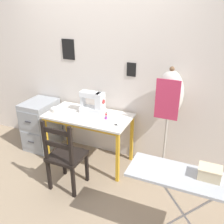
{
  "coord_description": "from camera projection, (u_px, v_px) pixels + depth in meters",
  "views": [
    {
      "loc": [
        1.5,
        -2.35,
        2.11
      ],
      "look_at": [
        0.36,
        0.27,
        0.84
      ],
      "focal_mm": 40.0,
      "sensor_mm": 36.0,
      "label": 1
    }
  ],
  "objects": [
    {
      "name": "scissors",
      "position": [
        117.0,
        126.0,
        3.04
      ],
      "size": [
        0.12,
        0.1,
        0.01
      ],
      "color": "silver",
      "rests_on": "sewing_table"
    },
    {
      "name": "thread_spool_mid_table",
      "position": [
        106.0,
        118.0,
        3.2
      ],
      "size": [
        0.04,
        0.04,
        0.04
      ],
      "color": "purple",
      "rests_on": "sewing_table"
    },
    {
      "name": "filing_cabinet",
      "position": [
        41.0,
        125.0,
        3.84
      ],
      "size": [
        0.41,
        0.54,
        0.75
      ],
      "color": "#93999E",
      "rests_on": "ground_plane"
    },
    {
      "name": "dress_form",
      "position": [
        169.0,
        100.0,
        3.0
      ],
      "size": [
        0.33,
        0.32,
        1.44
      ],
      "color": "#846647",
      "rests_on": "ground_plane"
    },
    {
      "name": "wooden_chair",
      "position": [
        66.0,
        156.0,
        2.94
      ],
      "size": [
        0.4,
        0.38,
        0.93
      ],
      "color": "black",
      "rests_on": "ground_plane"
    },
    {
      "name": "sewing_machine",
      "position": [
        94.0,
        103.0,
        3.34
      ],
      "size": [
        0.34,
        0.16,
        0.32
      ],
      "color": "white",
      "rests_on": "sewing_table"
    },
    {
      "name": "fabric_bowl",
      "position": [
        57.0,
        109.0,
        3.44
      ],
      "size": [
        0.15,
        0.15,
        0.05
      ],
      "color": "silver",
      "rests_on": "sewing_table"
    },
    {
      "name": "ironing_board",
      "position": [
        189.0,
        181.0,
        2.04
      ],
      "size": [
        1.02,
        0.35,
        0.82
      ],
      "color": "#ADB2B7",
      "rests_on": "ground_plane"
    },
    {
      "name": "thread_spool_near_machine",
      "position": [
        106.0,
        114.0,
        3.32
      ],
      "size": [
        0.03,
        0.03,
        0.03
      ],
      "color": "red",
      "rests_on": "sewing_table"
    },
    {
      "name": "storage_box",
      "position": [
        210.0,
        173.0,
        1.99
      ],
      "size": [
        0.18,
        0.14,
        0.1
      ],
      "color": "beige",
      "rests_on": "ironing_board"
    },
    {
      "name": "ground_plane",
      "position": [
        80.0,
        172.0,
        3.37
      ],
      "size": [
        14.0,
        14.0,
        0.0
      ],
      "primitive_type": "plane",
      "color": "gray"
    },
    {
      "name": "wall_back",
      "position": [
        99.0,
        68.0,
        3.41
      ],
      "size": [
        10.0,
        0.06,
        2.55
      ],
      "color": "silver",
      "rests_on": "ground_plane"
    },
    {
      "name": "sewing_table",
      "position": [
        88.0,
        121.0,
        3.35
      ],
      "size": [
        1.15,
        0.6,
        0.72
      ],
      "color": "silver",
      "rests_on": "ground_plane"
    }
  ]
}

